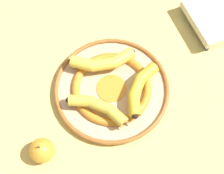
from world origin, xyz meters
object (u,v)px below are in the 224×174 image
object	(u,v)px
decorative_bowl	(112,90)
banana_a	(99,108)
banana_b	(102,62)
banana_c	(140,87)
apple	(42,150)
book_stack	(213,19)

from	to	relation	value
decorative_bowl	banana_a	bearing A→B (deg)	46.98
banana_b	banana_c	size ratio (longest dim) A/B	1.35
banana_c	banana_b	bearing A→B (deg)	-103.81
decorative_bowl	banana_c	bearing A→B (deg)	159.27
apple	banana_a	bearing A→B (deg)	-158.56
decorative_bowl	apple	bearing A→B (deg)	28.70
banana_b	banana_a	bearing A→B (deg)	-100.89
apple	banana_b	bearing A→B (deg)	-137.05
banana_c	apple	xyz separation A→B (m)	(0.31, 0.10, -0.01)
banana_b	book_stack	distance (m)	0.41
banana_a	apple	distance (m)	0.20
banana_a	banana_c	distance (m)	0.13
banana_b	book_stack	bearing A→B (deg)	15.88
banana_c	apple	size ratio (longest dim) A/B	1.96
decorative_bowl	apple	distance (m)	0.27
banana_c	apple	world-z (taller)	apple
banana_c	apple	distance (m)	0.33
decorative_bowl	banana_b	world-z (taller)	banana_b
banana_b	apple	bearing A→B (deg)	-130.30
banana_c	book_stack	xyz separation A→B (m)	(-0.32, -0.17, -0.02)
decorative_bowl	book_stack	bearing A→B (deg)	-159.58
banana_a	banana_b	bearing A→B (deg)	-68.25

